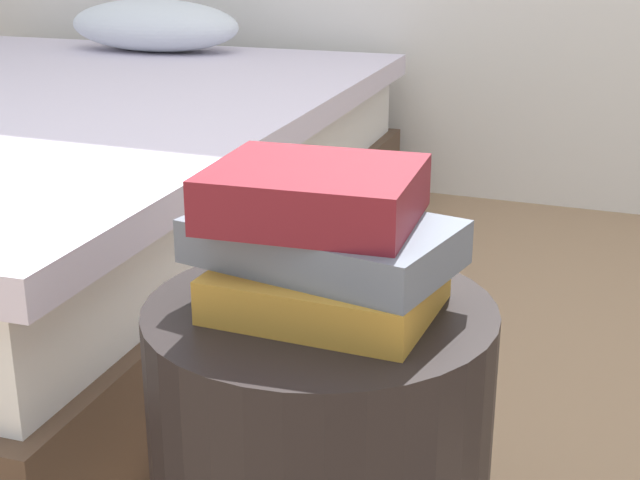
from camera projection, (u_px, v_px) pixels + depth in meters
bed at (11, 186)px, 2.27m from camera, size 1.63×2.07×0.62m
side_table at (320, 475)px, 1.12m from camera, size 0.40×0.40×0.45m
book_ochre at (326, 289)px, 1.03m from camera, size 0.24×0.19×0.05m
book_slate at (323, 241)px, 1.03m from camera, size 0.31×0.22×0.05m
book_maroon at (314, 193)px, 1.01m from camera, size 0.24×0.21×0.06m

